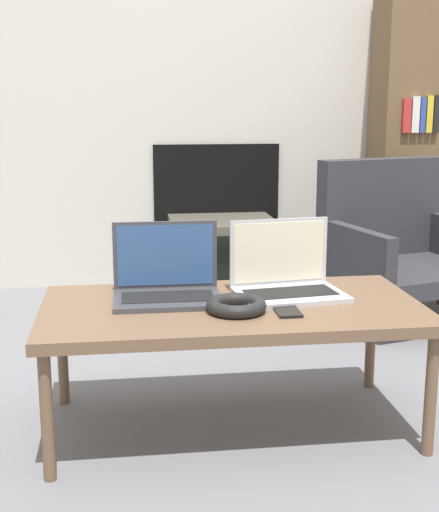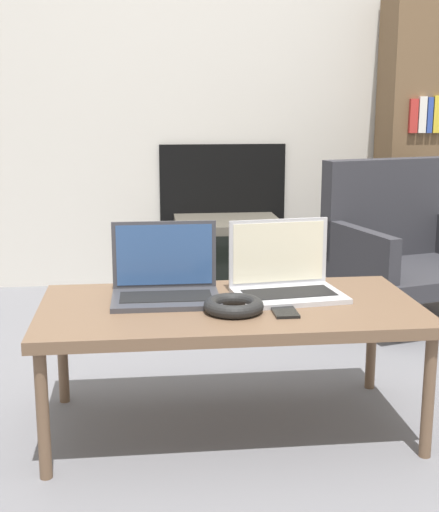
{
  "view_description": "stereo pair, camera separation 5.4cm",
  "coord_description": "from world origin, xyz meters",
  "px_view_note": "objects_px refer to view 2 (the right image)",
  "views": [
    {
      "loc": [
        -0.33,
        -2.02,
        1.05
      ],
      "look_at": [
        0.0,
        0.41,
        0.51
      ],
      "focal_mm": 50.0,
      "sensor_mm": 36.0,
      "label": 1
    },
    {
      "loc": [
        -0.27,
        -2.03,
        1.05
      ],
      "look_at": [
        0.0,
        0.41,
        0.51
      ],
      "focal_mm": 50.0,
      "sensor_mm": 36.0,
      "label": 2
    }
  ],
  "objects_px": {
    "headphones": "(234,306)",
    "laptop_right": "(285,279)",
    "tv": "(228,257)",
    "armchair": "(402,242)",
    "laptop_left": "(165,282)",
    "phone": "(284,310)"
  },
  "relations": [
    {
      "from": "laptop_right",
      "to": "headphones",
      "type": "relative_size",
      "value": 2.02
    },
    {
      "from": "tv",
      "to": "armchair",
      "type": "xyz_separation_m",
      "value": [
        0.78,
        -0.52,
        0.17
      ]
    },
    {
      "from": "phone",
      "to": "laptop_left",
      "type": "bearing_deg",
      "value": 150.77
    },
    {
      "from": "laptop_right",
      "to": "headphones",
      "type": "height_order",
      "value": "laptop_right"
    },
    {
      "from": "headphones",
      "to": "tv",
      "type": "distance_m",
      "value": 1.73
    },
    {
      "from": "laptop_left",
      "to": "tv",
      "type": "xyz_separation_m",
      "value": [
        0.39,
        1.53,
        -0.26
      ]
    },
    {
      "from": "headphones",
      "to": "laptop_right",
      "type": "bearing_deg",
      "value": 43.05
    },
    {
      "from": "headphones",
      "to": "tv",
      "type": "bearing_deg",
      "value": 83.54
    },
    {
      "from": "laptop_left",
      "to": "headphones",
      "type": "distance_m",
      "value": 0.27
    },
    {
      "from": "headphones",
      "to": "armchair",
      "type": "distance_m",
      "value": 1.54
    },
    {
      "from": "laptop_right",
      "to": "armchair",
      "type": "relative_size",
      "value": 0.46
    },
    {
      "from": "armchair",
      "to": "tv",
      "type": "bearing_deg",
      "value": 131.67
    },
    {
      "from": "laptop_right",
      "to": "armchair",
      "type": "distance_m",
      "value": 1.28
    },
    {
      "from": "phone",
      "to": "tv",
      "type": "bearing_deg",
      "value": 88.59
    },
    {
      "from": "laptop_left",
      "to": "headphones",
      "type": "height_order",
      "value": "laptop_left"
    },
    {
      "from": "laptop_left",
      "to": "laptop_right",
      "type": "xyz_separation_m",
      "value": [
        0.39,
        -0.0,
        0.0
      ]
    },
    {
      "from": "armchair",
      "to": "phone",
      "type": "bearing_deg",
      "value": -139.1
    },
    {
      "from": "laptop_right",
      "to": "phone",
      "type": "distance_m",
      "value": 0.21
    },
    {
      "from": "phone",
      "to": "armchair",
      "type": "bearing_deg",
      "value": 55.55
    },
    {
      "from": "headphones",
      "to": "tv",
      "type": "xyz_separation_m",
      "value": [
        0.19,
        1.71,
        -0.23
      ]
    },
    {
      "from": "phone",
      "to": "armchair",
      "type": "distance_m",
      "value": 1.46
    },
    {
      "from": "laptop_right",
      "to": "headphones",
      "type": "bearing_deg",
      "value": -144.19
    }
  ]
}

